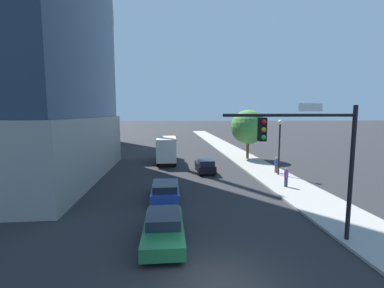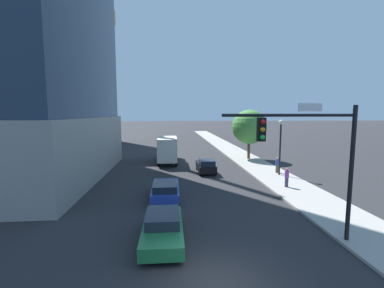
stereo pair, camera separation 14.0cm
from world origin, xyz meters
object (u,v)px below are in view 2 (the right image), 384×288
construction_building (76,65)px  car_green (163,227)px  street_lamp (280,139)px  car_black (206,166)px  street_tree (249,127)px  box_truck (167,148)px  pedestrian_purple_shirt (287,177)px  traffic_light_pole (312,147)px  car_blue (165,190)px  pedestrian_blue_shirt (277,165)px

construction_building → car_green: bearing=-67.0°
street_lamp → car_black: bearing=162.6°
street_lamp → car_green: size_ratio=1.13×
street_tree → box_truck: 11.10m
street_tree → car_green: size_ratio=1.36×
pedestrian_purple_shirt → construction_building: bearing=129.6°
street_tree → box_truck: size_ratio=0.85×
car_green → pedestrian_purple_shirt: size_ratio=3.00×
street_lamp → car_green: (-11.01, -12.37, -3.03)m
construction_building → traffic_light_pole: 50.04m
traffic_light_pole → pedestrian_purple_shirt: size_ratio=4.07×
car_blue → pedestrian_blue_shirt: (11.16, 7.05, 0.25)m
construction_building → street_tree: (28.35, -19.66, -10.96)m
street_tree → pedestrian_purple_shirt: bearing=-93.6°
car_black → car_green: bearing=-105.5°
pedestrian_purple_shirt → pedestrian_blue_shirt: bearing=75.9°
car_green → street_tree: bearing=63.8°
street_lamp → car_green: street_lamp is taller
construction_building → car_black: construction_building is taller
construction_building → street_lamp: (28.62, -29.07, -11.60)m
street_tree → box_truck: (-10.74, -1.23, -2.55)m
car_green → pedestrian_purple_shirt: 12.82m
construction_building → car_green: 47.34m
traffic_light_pole → street_lamp: size_ratio=1.20×
traffic_light_pole → construction_building: bearing=120.0°
street_lamp → car_black: 7.88m
car_black → traffic_light_pole: bearing=-79.8°
construction_building → car_black: (21.65, -26.89, -14.58)m
traffic_light_pole → car_green: size_ratio=1.36×
construction_building → pedestrian_purple_shirt: 45.48m
car_green → car_blue: size_ratio=1.00×
street_lamp → pedestrian_purple_shirt: 5.15m
street_lamp → pedestrian_blue_shirt: size_ratio=3.36×
box_truck → pedestrian_blue_shirt: box_truck is taller
car_blue → box_truck: (0.00, 14.31, 1.09)m
traffic_light_pole → car_green: 7.95m
street_lamp → box_truck: size_ratio=0.70×
street_lamp → street_tree: street_tree is taller
pedestrian_blue_shirt → car_blue: bearing=-147.7°
traffic_light_pole → car_blue: traffic_light_pole is taller
car_green → construction_building: bearing=113.0°
car_green → car_blue: bearing=90.0°
box_truck → car_green: bearing=-90.0°
street_tree → construction_building: bearing=145.3°
street_lamp → car_blue: size_ratio=1.13×
street_lamp → car_green: 16.83m
car_black → pedestrian_purple_shirt: 8.64m
street_tree → traffic_light_pole: bearing=-99.8°
traffic_light_pole → car_black: traffic_light_pole is taller
car_black → box_truck: (-4.04, 6.01, 1.08)m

